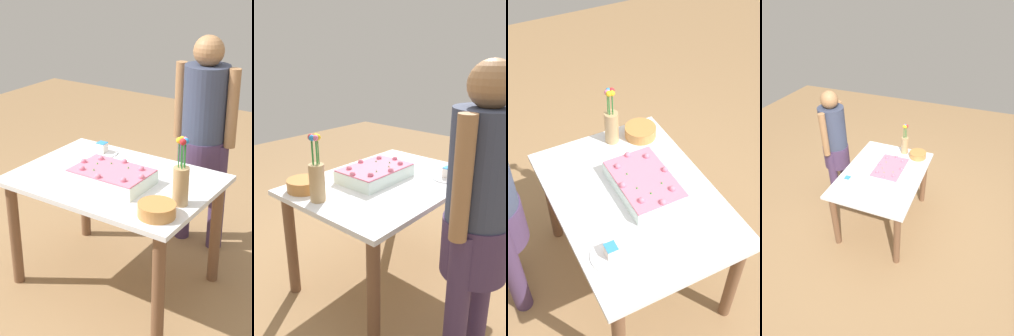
# 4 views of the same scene
# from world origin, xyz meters

# --- Properties ---
(ground_plane) EXTENTS (8.00, 8.00, 0.00)m
(ground_plane) POSITION_xyz_m (0.00, 0.00, 0.00)
(ground_plane) COLOR #97734B
(dining_table) EXTENTS (1.18, 0.86, 0.73)m
(dining_table) POSITION_xyz_m (0.00, 0.00, 0.60)
(dining_table) COLOR white
(dining_table) RESTS_ON ground_plane
(sheet_cake) EXTENTS (0.45, 0.30, 0.11)m
(sheet_cake) POSITION_xyz_m (0.03, -0.07, 0.77)
(sheet_cake) COLOR white
(sheet_cake) RESTS_ON dining_table
(serving_plate_with_slice) EXTENTS (0.21, 0.21, 0.08)m
(serving_plate_with_slice) POSITION_xyz_m (-0.30, 0.28, 0.75)
(serving_plate_with_slice) COLOR white
(serving_plate_with_slice) RESTS_ON dining_table
(cake_knife) EXTENTS (0.17, 0.15, 0.00)m
(cake_knife) POSITION_xyz_m (-0.42, -0.21, 0.73)
(cake_knife) COLOR silver
(cake_knife) RESTS_ON dining_table
(flower_vase) EXTENTS (0.09, 0.09, 0.38)m
(flower_vase) POSITION_xyz_m (0.48, -0.09, 0.87)
(flower_vase) COLOR tan
(flower_vase) RESTS_ON dining_table
(fruit_bowl) EXTENTS (0.20, 0.20, 0.07)m
(fruit_bowl) POSITION_xyz_m (0.45, -0.27, 0.76)
(fruit_bowl) COLOR #C07F40
(fruit_bowl) RESTS_ON dining_table
(person_standing) EXTENTS (0.45, 0.31, 1.49)m
(person_standing) POSITION_xyz_m (0.22, 0.73, 0.85)
(person_standing) COLOR #463255
(person_standing) RESTS_ON ground_plane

